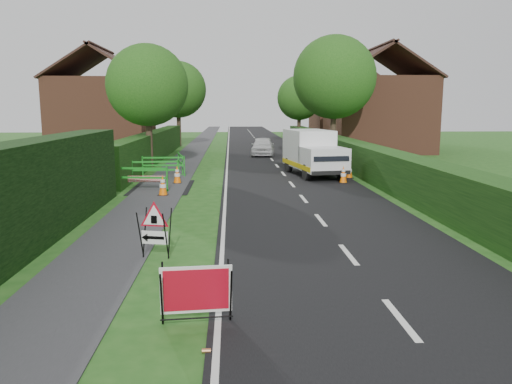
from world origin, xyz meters
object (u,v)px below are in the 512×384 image
triangle_sign (153,226)px  works_van (313,152)px  hatchback_car (263,146)px  red_rect_sign (196,291)px

triangle_sign → works_van: (5.72, 13.54, 0.42)m
works_van → hatchback_car: 10.73m
triangle_sign → hatchback_car: hatchback_car is taller
red_rect_sign → hatchback_car: hatchback_car is taller
hatchback_car → red_rect_sign: bearing=-90.0°
works_van → hatchback_car: bearing=90.4°
triangle_sign → hatchback_car: size_ratio=0.28×
works_van → hatchback_car: (-1.77, 10.57, -0.52)m
triangle_sign → works_van: 14.71m
triangle_sign → hatchback_car: bearing=93.0°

